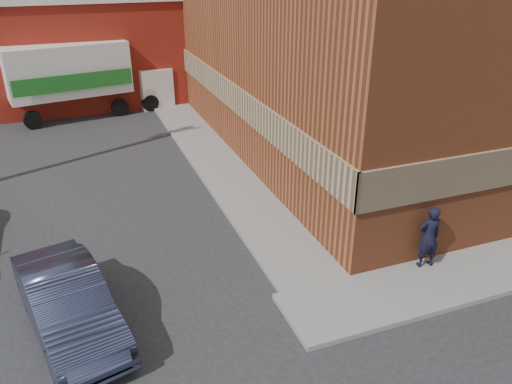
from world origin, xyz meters
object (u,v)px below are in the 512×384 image
object	(u,v)px
box_truck	(83,74)
brick_building	(398,18)
sedan	(68,304)
warehouse	(21,45)
man	(429,237)

from	to	relation	value
box_truck	brick_building	bearing A→B (deg)	-41.53
brick_building	sedan	xyz separation A→B (m)	(-13.22, -8.50, -4.02)
warehouse	brick_building	bearing A→B (deg)	-37.20
warehouse	box_truck	size ratio (longest dim) A/B	2.28
warehouse	man	xyz separation A→B (m)	(9.41, -20.25, -1.89)
brick_building	man	world-z (taller)	brick_building
brick_building	warehouse	size ratio (longest dim) A/B	1.12
man	sedan	bearing A→B (deg)	1.05
box_truck	sedan	bearing A→B (deg)	-105.56
man	box_truck	bearing A→B (deg)	-61.24
brick_building	sedan	bearing A→B (deg)	-147.28
sedan	box_truck	bearing A→B (deg)	71.68
warehouse	sedan	size ratio (longest dim) A/B	4.02
brick_building	man	bearing A→B (deg)	-118.80
warehouse	sedan	distance (m)	19.66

